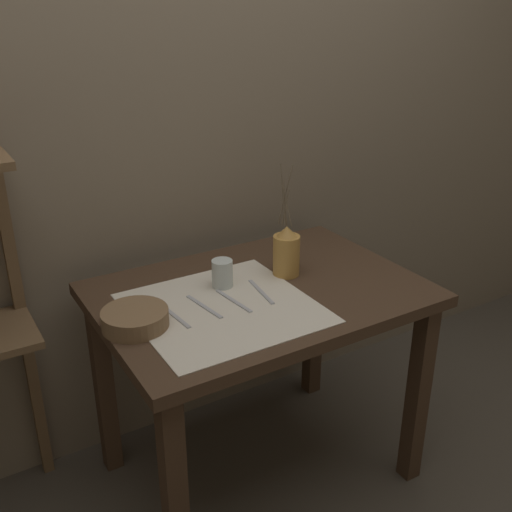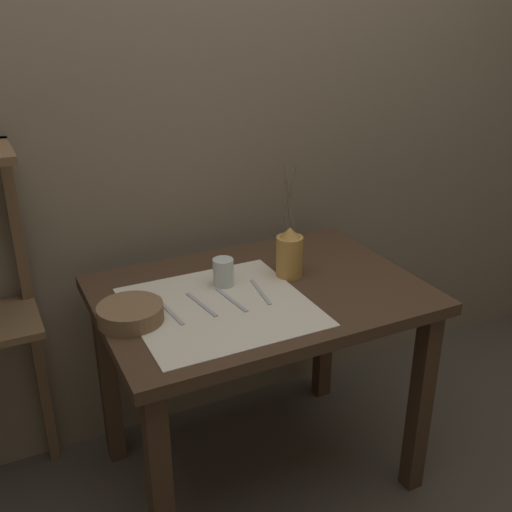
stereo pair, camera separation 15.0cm
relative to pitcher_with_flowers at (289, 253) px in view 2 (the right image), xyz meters
The scene contains 11 objects.
ground_plane 0.85m from the pitcher_with_flowers, 160.02° to the right, with size 12.00×12.00×0.00m, color #473F35.
stone_wall_back 0.58m from the pitcher_with_flowers, 107.60° to the left, with size 7.00×0.06×2.40m.
wooden_table 0.24m from the pitcher_with_flowers, 160.02° to the right, with size 1.04×0.73×0.75m.
linen_cloth 0.33m from the pitcher_with_flowers, 160.93° to the right, with size 0.53×0.52×0.00m.
pitcher_with_flowers is the anchor object (origin of this frame).
wooden_bowl 0.57m from the pitcher_with_flowers, behind, with size 0.19×0.19×0.05m.
glass_tumbler_near 0.23m from the pitcher_with_flowers, behind, with size 0.07×0.07×0.09m.
spoon_inner 0.46m from the pitcher_with_flowers, behind, with size 0.03×0.19×0.02m.
fork_outer 0.36m from the pitcher_with_flowers, 168.33° to the right, with size 0.04×0.18×0.00m.
knife_center 0.28m from the pitcher_with_flowers, 161.35° to the right, with size 0.03×0.18×0.00m.
fork_inner 0.18m from the pitcher_with_flowers, 152.55° to the right, with size 0.04×0.18×0.00m.
Camera 2 is at (-0.77, -1.55, 1.62)m, focal length 42.00 mm.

